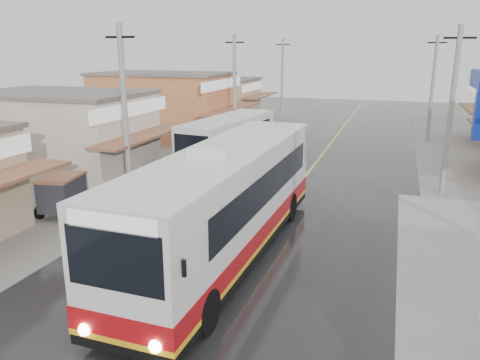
# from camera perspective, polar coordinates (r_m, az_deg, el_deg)

# --- Properties ---
(ground) EXTENTS (120.00, 120.00, 0.00)m
(ground) POSITION_cam_1_polar(r_m,az_deg,el_deg) (12.39, -6.77, -18.22)
(ground) COLOR slate
(ground) RESTS_ON ground
(road) EXTENTS (12.00, 90.00, 0.02)m
(road) POSITION_cam_1_polar(r_m,az_deg,el_deg) (25.61, 7.58, -0.10)
(road) COLOR black
(road) RESTS_ON ground
(centre_line) EXTENTS (0.15, 90.00, 0.01)m
(centre_line) POSITION_cam_1_polar(r_m,az_deg,el_deg) (25.60, 7.58, -0.07)
(centre_line) COLOR #D8CC4C
(centre_line) RESTS_ON road
(shopfronts_left) EXTENTS (11.00, 44.00, 5.20)m
(shopfronts_left) POSITION_cam_1_polar(r_m,az_deg,el_deg) (33.13, -13.99, 3.15)
(shopfronts_left) COLOR tan
(shopfronts_left) RESTS_ON ground
(utility_poles_left) EXTENTS (1.60, 50.00, 8.00)m
(utility_poles_left) POSITION_cam_1_polar(r_m,az_deg,el_deg) (28.60, -5.91, 1.60)
(utility_poles_left) COLOR gray
(utility_poles_left) RESTS_ON ground
(utility_poles_right) EXTENTS (1.60, 36.00, 8.00)m
(utility_poles_right) POSITION_cam_1_polar(r_m,az_deg,el_deg) (25.32, 23.31, -1.47)
(utility_poles_right) COLOR gray
(utility_poles_right) RESTS_ON ground
(coach_bus) EXTENTS (3.19, 13.02, 4.04)m
(coach_bus) POSITION_cam_1_polar(r_m,az_deg,el_deg) (15.78, -1.55, -2.60)
(coach_bus) COLOR silver
(coach_bus) RESTS_ON road
(second_bus) EXTENTS (3.39, 9.10, 2.95)m
(second_bus) POSITION_cam_1_polar(r_m,az_deg,el_deg) (28.45, -1.39, 4.88)
(second_bus) COLOR silver
(second_bus) RESTS_ON road
(cyclist) EXTENTS (1.31, 2.07, 2.11)m
(cyclist) POSITION_cam_1_polar(r_m,az_deg,el_deg) (21.02, -9.50, -1.73)
(cyclist) COLOR black
(cyclist) RESTS_ON ground
(tricycle_near) EXTENTS (1.84, 2.27, 1.70)m
(tricycle_near) POSITION_cam_1_polar(r_m,az_deg,el_deg) (21.45, -20.91, -1.44)
(tricycle_near) COLOR #26262D
(tricycle_near) RESTS_ON ground
(tyre_stack) EXTENTS (0.80, 0.80, 0.41)m
(tyre_stack) POSITION_cam_1_polar(r_m,az_deg,el_deg) (20.36, -17.75, -4.30)
(tyre_stack) COLOR black
(tyre_stack) RESTS_ON ground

